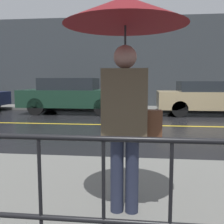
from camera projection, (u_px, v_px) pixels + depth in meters
ground_plane at (187, 126)px, 8.23m from camera, size 80.00×80.00×0.00m
sidewalk_far at (170, 109)px, 12.94m from camera, size 28.00×1.72×0.10m
lane_marking at (187, 126)px, 8.23m from camera, size 25.20×0.12×0.01m
building_storefront at (169, 63)px, 13.66m from camera, size 28.00×0.30×4.73m
pedestrian at (126, 38)px, 2.46m from camera, size 1.17×1.17×2.10m
car_dark_green at (73, 95)px, 11.50m from camera, size 4.52×1.93×1.53m
car_tan at (209, 98)px, 10.86m from camera, size 4.32×1.80×1.40m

